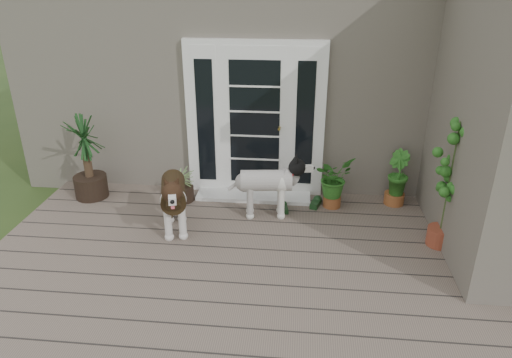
# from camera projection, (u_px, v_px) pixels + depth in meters

# --- Properties ---
(deck) EXTENTS (6.20, 4.60, 0.12)m
(deck) POSITION_uv_depth(u_px,v_px,m) (252.00, 289.00, 4.87)
(deck) COLOR #6B5B4C
(deck) RESTS_ON ground
(house_main) EXTENTS (7.40, 4.00, 3.10)m
(house_main) POSITION_uv_depth(u_px,v_px,m) (279.00, 66.00, 8.11)
(house_main) COLOR #665E54
(house_main) RESTS_ON ground
(door_unit) EXTENTS (1.90, 0.14, 2.15)m
(door_unit) POSITION_uv_depth(u_px,v_px,m) (255.00, 120.00, 6.41)
(door_unit) COLOR white
(door_unit) RESTS_ON deck
(door_step) EXTENTS (1.60, 0.40, 0.05)m
(door_step) POSITION_uv_depth(u_px,v_px,m) (254.00, 196.00, 6.66)
(door_step) COLOR white
(door_step) RESTS_ON deck
(brindle_dog) EXTENTS (0.63, 1.01, 0.78)m
(brindle_dog) POSITION_uv_depth(u_px,v_px,m) (174.00, 202.00, 5.68)
(brindle_dog) COLOR #352613
(brindle_dog) RESTS_ON deck
(white_dog) EXTENTS (0.92, 0.48, 0.73)m
(white_dog) POSITION_uv_depth(u_px,v_px,m) (266.00, 190.00, 6.04)
(white_dog) COLOR silver
(white_dog) RESTS_ON deck
(spider_plant) EXTENTS (0.63, 0.63, 0.55)m
(spider_plant) POSITION_uv_depth(u_px,v_px,m) (182.00, 182.00, 6.48)
(spider_plant) COLOR #9AB06C
(spider_plant) RESTS_ON deck
(yucca) EXTENTS (1.03, 1.03, 1.25)m
(yucca) POSITION_uv_depth(u_px,v_px,m) (86.00, 156.00, 6.44)
(yucca) COLOR black
(yucca) RESTS_ON deck
(herb_a) EXTENTS (0.71, 0.71, 0.64)m
(herb_a) POSITION_uv_depth(u_px,v_px,m) (333.00, 185.00, 6.29)
(herb_a) COLOR #18571B
(herb_a) RESTS_ON deck
(herb_b) EXTENTS (0.46, 0.46, 0.56)m
(herb_b) POSITION_uv_depth(u_px,v_px,m) (396.00, 185.00, 6.38)
(herb_b) COLOR #275A19
(herb_b) RESTS_ON deck
(herb_c) EXTENTS (0.51, 0.51, 0.57)m
(herb_c) POSITION_uv_depth(u_px,v_px,m) (443.00, 191.00, 6.21)
(herb_c) COLOR #23651D
(herb_c) RESTS_ON deck
(sapling) EXTENTS (0.56, 0.56, 1.57)m
(sapling) POSITION_uv_depth(u_px,v_px,m) (449.00, 184.00, 5.21)
(sapling) COLOR #1A5D1F
(sapling) RESTS_ON deck
(clog_left) EXTENTS (0.18, 0.29, 0.08)m
(clog_left) POSITION_uv_depth(u_px,v_px,m) (284.00, 208.00, 6.29)
(clog_left) COLOR #153517
(clog_left) RESTS_ON deck
(clog_right) EXTENTS (0.22, 0.33, 0.09)m
(clog_right) POSITION_uv_depth(u_px,v_px,m) (316.00, 203.00, 6.41)
(clog_right) COLOR #143316
(clog_right) RESTS_ON deck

